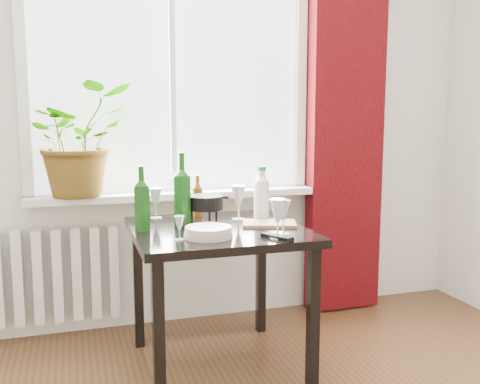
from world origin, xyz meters
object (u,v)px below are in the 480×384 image
object	(u,v)px
radiator	(48,276)
potted_plant	(78,140)
table	(218,245)
wine_bottle_right	(182,188)
tv_remote	(277,237)
wineglass_far_right	(283,217)
plate_stack	(208,232)
cleaning_bottle	(262,192)
wine_bottle_left	(142,198)
wineglass_front_right	(278,218)
cutting_board	(269,223)
bottle_amber	(198,196)
fondue_pot	(206,209)
wineglass_front_left	(179,228)
wineglass_back_left	(156,203)
wineglass_back_center	(238,202)

from	to	relation	value
radiator	potted_plant	world-z (taller)	potted_plant
table	wine_bottle_right	world-z (taller)	wine_bottle_right
tv_remote	wineglass_far_right	bearing A→B (deg)	23.42
potted_plant	plate_stack	distance (m)	1.05
plate_stack	cleaning_bottle	bearing A→B (deg)	42.30
table	wine_bottle_left	bearing A→B (deg)	173.35
wineglass_front_right	cutting_board	size ratio (longest dim) A/B	0.69
wineglass_front_right	bottle_amber	bearing A→B (deg)	108.95
fondue_pot	plate_stack	bearing A→B (deg)	-117.67
radiator	tv_remote	size ratio (longest dim) A/B	4.86
cleaning_bottle	fondue_pot	size ratio (longest dim) A/B	1.38
radiator	cutting_board	world-z (taller)	cutting_board
wineglass_front_left	tv_remote	distance (m)	0.45
table	wineglass_front_left	bearing A→B (deg)	-136.73
cleaning_bottle	wineglass_front_right	world-z (taller)	cleaning_bottle
radiator	wineglass_back_left	size ratio (longest dim) A/B	4.63
wine_bottle_right	wineglass_far_right	distance (m)	0.57
plate_stack	fondue_pot	bearing A→B (deg)	77.92
wineglass_back_center	cutting_board	world-z (taller)	wineglass_back_center
table	wine_bottle_left	world-z (taller)	wine_bottle_left
wine_bottle_left	wineglass_back_center	bearing A→B (deg)	11.63
table	wine_bottle_left	size ratio (longest dim) A/B	2.62
wineglass_far_right	tv_remote	world-z (taller)	wineglass_far_right
wine_bottle_right	cutting_board	xyz separation A→B (m)	(0.42, -0.15, -0.18)
wineglass_back_left	wineglass_front_left	distance (m)	0.55
radiator	wineglass_back_center	world-z (taller)	wineglass_back_center
cleaning_bottle	fondue_pot	bearing A→B (deg)	-178.88
wineglass_far_right	bottle_amber	bearing A→B (deg)	115.68
wine_bottle_left	tv_remote	world-z (taller)	wine_bottle_left
bottle_amber	wineglass_back_center	xyz separation A→B (m)	(0.18, -0.17, -0.02)
wineglass_front_right	tv_remote	world-z (taller)	wineglass_front_right
wineglass_front_right	cutting_board	xyz separation A→B (m)	(0.07, 0.30, -0.09)
cleaning_bottle	cutting_board	xyz separation A→B (m)	(-0.02, -0.17, -0.14)
wine_bottle_left	tv_remote	xyz separation A→B (m)	(0.57, -0.37, -0.15)
potted_plant	cutting_board	bearing A→B (deg)	-33.83
wineglass_back_left	tv_remote	world-z (taller)	wineglass_back_left
wineglass_front_left	wineglass_far_right	bearing A→B (deg)	-3.38
wine_bottle_left	bottle_amber	xyz separation A→B (m)	(0.34, 0.28, -0.05)
tv_remote	wine_bottle_left	bearing A→B (deg)	119.77
plate_stack	wine_bottle_left	bearing A→B (deg)	137.76
wineglass_far_right	plate_stack	xyz separation A→B (m)	(-0.35, 0.05, -0.06)
cutting_board	wineglass_far_right	bearing A→B (deg)	-94.36
potted_plant	plate_stack	bearing A→B (deg)	-55.37
wine_bottle_left	wineglass_front_right	size ratio (longest dim) A/B	1.72
tv_remote	cutting_board	bearing A→B (deg)	48.82
cleaning_bottle	fondue_pot	xyz separation A→B (m)	(-0.31, -0.01, -0.07)
bottle_amber	cutting_board	bearing A→B (deg)	-49.62
cleaning_bottle	wineglass_front_right	distance (m)	0.49
radiator	potted_plant	size ratio (longest dim) A/B	1.25
plate_stack	tv_remote	distance (m)	0.32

